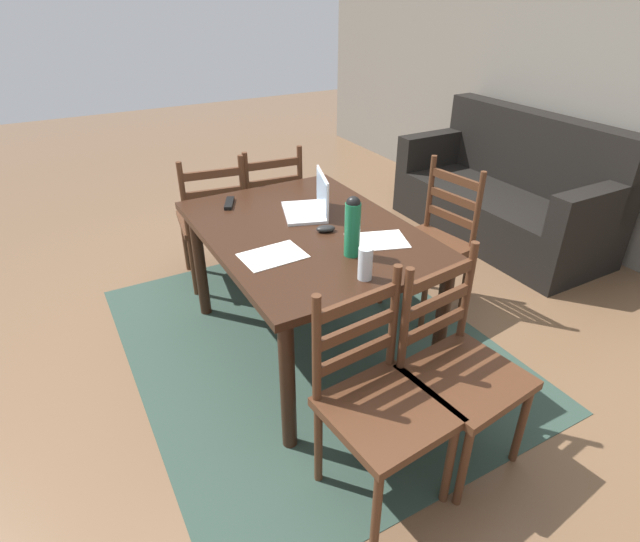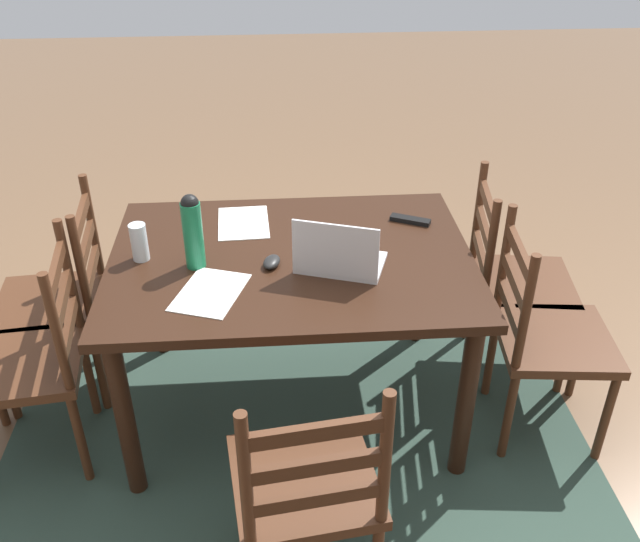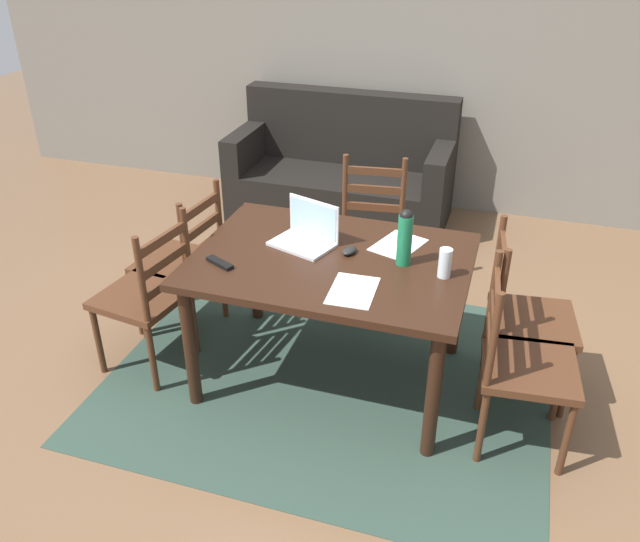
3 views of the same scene
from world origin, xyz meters
The scene contains 16 objects.
ground_plane centered at (0.00, 0.00, 0.00)m, with size 14.00×14.00×0.00m, color brown.
area_rug centered at (0.00, 0.00, 0.00)m, with size 2.41×1.97×0.01m, color #2D4238.
dining_table centered at (0.00, 0.00, 0.67)m, with size 1.41×1.03×0.76m.
chair_left_near centered at (-1.00, -0.21, 0.46)m, with size 0.50×0.50×0.95m.
chair_far_head centered at (-0.01, 0.88, 0.46)m, with size 0.49×0.49×0.95m.
chair_left_far centered at (-1.00, 0.20, 0.46)m, with size 0.48×0.48×0.95m.
chair_right_far centered at (1.00, 0.20, 0.46)m, with size 0.49×0.49×0.95m.
chair_right_near centered at (1.00, -0.21, 0.46)m, with size 0.48×0.48×0.95m.
couch centered at (-0.55, 2.15, 0.36)m, with size 1.80×0.80×1.00m.
laptop centered at (-0.17, 0.12, 0.82)m, with size 0.37×0.31×0.23m.
water_bottle centered at (0.36, 0.05, 0.92)m, with size 0.07×0.07×0.30m.
drinking_glass centered at (0.58, -0.02, 0.84)m, with size 0.06×0.06×0.15m, color silver.
computer_mouse centered at (0.08, 0.07, 0.78)m, with size 0.06×0.10×0.03m, color black.
tv_remote centered at (-0.52, -0.24, 0.77)m, with size 0.04×0.17×0.02m, color black.
paper_stack_left centered at (0.19, -0.29, 0.77)m, with size 0.21×0.30×0.00m, color white.
paper_stack_right centered at (0.30, 0.24, 0.77)m, with size 0.21×0.30×0.00m, color white.
Camera 1 is at (2.17, -1.13, 1.91)m, focal length 28.59 mm.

